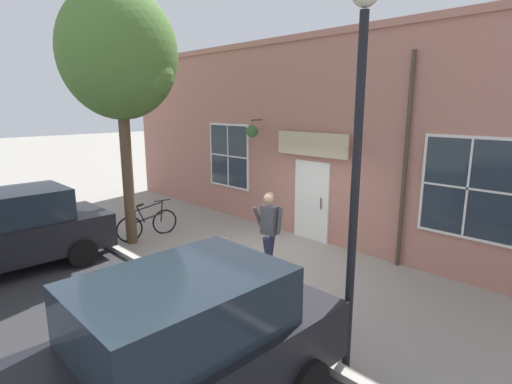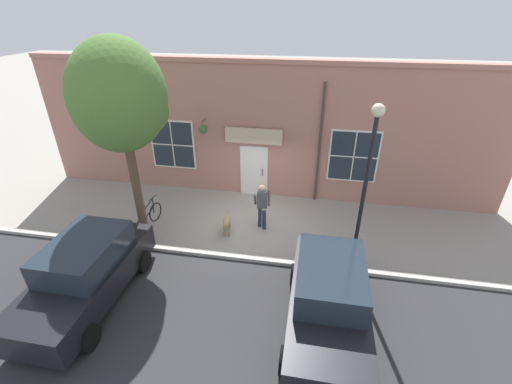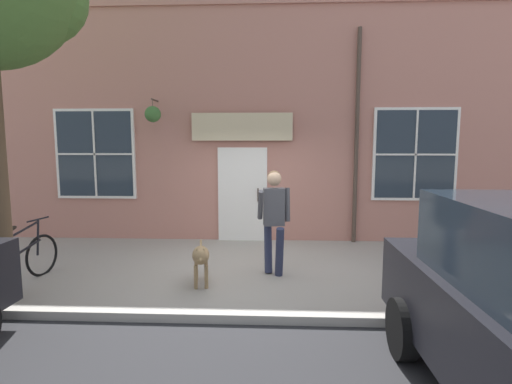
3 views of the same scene
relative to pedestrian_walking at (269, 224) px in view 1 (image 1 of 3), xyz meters
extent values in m
plane|color=gray|center=(-0.20, -0.42, -1.06)|extent=(90.00, 90.00, 0.00)
cube|color=#B2ADA3|center=(1.80, -0.42, -1.00)|extent=(0.20, 28.00, 0.12)
cube|color=#B27566|center=(-2.55, -0.42, 1.50)|extent=(0.30, 18.00, 5.13)
cube|color=#B27566|center=(-2.55, -0.42, 4.15)|extent=(0.42, 18.00, 0.16)
cube|color=white|center=(-2.38, -0.71, -0.01)|extent=(0.10, 1.10, 2.10)
cube|color=#232D38|center=(-2.35, -0.71, -0.06)|extent=(0.03, 0.90, 1.90)
cylinder|color=#47382D|center=(-2.29, -0.36, -0.01)|extent=(0.03, 0.03, 0.30)
cube|color=beige|center=(-2.28, -0.71, 1.49)|extent=(0.08, 2.20, 0.60)
cylinder|color=#47382D|center=(-2.32, 1.78, 1.25)|extent=(0.09, 0.09, 4.62)
cylinder|color=#47382D|center=(-2.16, -2.58, 2.05)|extent=(0.44, 0.04, 0.04)
cylinder|color=#47382D|center=(-1.98, -2.58, 1.87)|extent=(0.01, 0.01, 0.34)
cone|color=#2D2823|center=(-1.98, -2.58, 1.65)|extent=(0.32, 0.32, 0.18)
sphere|color=#3D6B33|center=(-1.98, -2.58, 1.74)|extent=(0.34, 0.34, 0.34)
cube|color=white|center=(-2.38, -4.05, 0.89)|extent=(0.08, 1.82, 2.02)
cube|color=#232D38|center=(-2.35, -4.05, 0.89)|extent=(0.03, 1.70, 1.90)
cube|color=white|center=(-2.33, -4.05, 0.89)|extent=(0.04, 0.04, 1.90)
cube|color=white|center=(-2.33, -4.05, 0.89)|extent=(0.04, 1.70, 0.04)
cube|color=white|center=(-2.38, 3.06, 0.89)|extent=(0.08, 1.82, 2.02)
cube|color=#232D38|center=(-2.35, 3.06, 0.89)|extent=(0.03, 1.70, 1.90)
cube|color=white|center=(-2.33, 3.06, 0.89)|extent=(0.04, 0.04, 1.90)
cube|color=white|center=(-2.33, 3.06, 0.89)|extent=(0.04, 1.70, 0.04)
cylinder|color=#282D47|center=(0.13, 0.10, -0.64)|extent=(0.32, 0.16, 0.85)
cylinder|color=#282D47|center=(-0.14, -0.10, -0.64)|extent=(0.32, 0.16, 0.85)
cube|color=#4C4C51|center=(0.00, 0.00, 0.09)|extent=(0.26, 0.36, 0.62)
sphere|color=tan|center=(0.02, 0.00, 0.55)|extent=(0.23, 0.23, 0.23)
sphere|color=brown|center=(-0.01, 0.00, 0.58)|extent=(0.22, 0.22, 0.22)
cylinder|color=#4C4C51|center=(-0.07, 0.22, 0.12)|extent=(0.17, 0.10, 0.57)
cylinder|color=#4C4C51|center=(0.12, -0.22, 0.14)|extent=(0.33, 0.12, 0.52)
ellipsoid|color=#997A51|center=(0.51, -1.14, -0.60)|extent=(0.72, 0.38, 0.24)
cylinder|color=#997A51|center=(0.70, -1.02, -0.88)|extent=(0.06, 0.06, 0.36)
cylinder|color=#997A51|center=(0.72, -1.18, -0.88)|extent=(0.06, 0.06, 0.36)
cylinder|color=#997A51|center=(0.29, -1.09, -0.88)|extent=(0.06, 0.06, 0.36)
cylinder|color=#997A51|center=(0.32, -1.25, -0.88)|extent=(0.06, 0.06, 0.36)
sphere|color=#997A51|center=(0.90, -1.06, -0.50)|extent=(0.20, 0.20, 0.20)
cone|color=#997A51|center=(1.01, -1.04, -0.52)|extent=(0.11, 0.11, 0.09)
cone|color=#997A51|center=(0.88, -1.02, -0.41)|extent=(0.06, 0.06, 0.07)
cone|color=#997A51|center=(0.90, -1.11, -0.41)|extent=(0.06, 0.06, 0.07)
cylinder|color=#997A51|center=(0.09, -1.21, -0.55)|extent=(0.21, 0.07, 0.14)
cylinder|color=brown|center=(1.22, -3.80, 0.81)|extent=(0.27, 0.27, 3.74)
ellipsoid|color=#4C7533|center=(1.22, -3.80, 3.67)|extent=(2.84, 2.56, 3.13)
sphere|color=#4C7533|center=(0.84, -3.28, 3.17)|extent=(1.32, 1.32, 1.32)
torus|color=black|center=(0.18, -3.88, -0.73)|extent=(0.70, 0.17, 0.70)
torus|color=black|center=(1.22, -3.91, -0.73)|extent=(0.70, 0.17, 0.70)
cylinder|color=black|center=(0.70, -3.90, -0.53)|extent=(0.98, 0.07, 0.19)
cylinder|color=black|center=(0.88, -3.90, -0.39)|extent=(0.23, 0.04, 0.48)
cylinder|color=black|center=(0.65, -3.89, -0.21)|extent=(0.83, 0.06, 0.16)
cylinder|color=black|center=(0.26, -3.88, -0.41)|extent=(0.11, 0.04, 0.58)
cylinder|color=black|center=(0.22, -3.88, -0.11)|extent=(0.46, 0.11, 0.03)
ellipsoid|color=black|center=(0.88, -3.90, -0.13)|extent=(0.25, 0.11, 0.10)
cube|color=black|center=(4.10, -3.95, -0.37)|extent=(4.31, 1.78, 0.76)
cube|color=#1E2833|center=(3.88, -3.95, 0.35)|extent=(2.24, 1.56, 0.68)
cylinder|color=black|center=(2.77, -3.07, -0.75)|extent=(0.62, 0.18, 0.62)
cylinder|color=black|center=(2.76, -4.83, -0.75)|extent=(0.62, 0.18, 0.62)
cube|color=black|center=(3.89, 2.20, -0.37)|extent=(4.31, 1.78, 0.76)
cube|color=#1E2833|center=(3.68, 2.20, 0.35)|extent=(2.24, 1.56, 0.68)
cylinder|color=black|center=(2.56, 1.32, -0.75)|extent=(0.62, 0.18, 0.62)
cylinder|color=black|center=(1.58, 2.97, 1.23)|extent=(0.11, 0.11, 4.58)
camera|label=1|loc=(5.86, 5.58, 2.46)|focal=28.00mm
camera|label=2|loc=(9.87, 1.53, 5.88)|focal=24.00mm
camera|label=3|loc=(6.50, 0.01, 1.14)|focal=28.00mm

